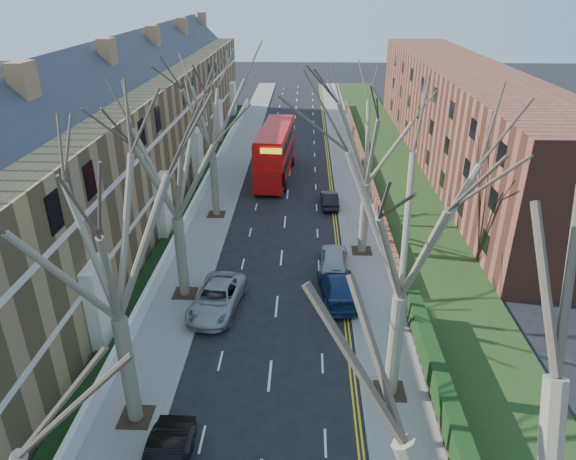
# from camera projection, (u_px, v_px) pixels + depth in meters

# --- Properties ---
(pavement_left) EXTENTS (3.00, 102.00, 0.12)m
(pavement_left) POSITION_uv_depth(u_px,v_px,m) (231.00, 171.00, 52.32)
(pavement_left) COLOR slate
(pavement_left) RESTS_ON ground
(pavement_right) EXTENTS (3.00, 102.00, 0.12)m
(pavement_right) POSITION_uv_depth(u_px,v_px,m) (349.00, 173.00, 51.94)
(pavement_right) COLOR slate
(pavement_right) RESTS_ON ground
(terrace_left) EXTENTS (9.70, 78.00, 13.60)m
(terrace_left) POSITION_uv_depth(u_px,v_px,m) (124.00, 140.00, 42.99)
(terrace_left) COLOR #957F4C
(terrace_left) RESTS_ON ground
(flats_right) EXTENTS (13.97, 54.00, 10.00)m
(flats_right) POSITION_uv_depth(u_px,v_px,m) (460.00, 116.00, 53.04)
(flats_right) COLOR brown
(flats_right) RESTS_ON ground
(front_wall_left) EXTENTS (0.30, 78.00, 1.00)m
(front_wall_left) POSITION_uv_depth(u_px,v_px,m) (200.00, 195.00, 44.93)
(front_wall_left) COLOR white
(front_wall_left) RESTS_ON ground
(grass_verge_right) EXTENTS (6.00, 102.00, 0.06)m
(grass_verge_right) POSITION_uv_depth(u_px,v_px,m) (394.00, 172.00, 51.76)
(grass_verge_right) COLOR #213613
(grass_verge_right) RESTS_ON ground
(tree_left_mid) EXTENTS (10.50, 10.50, 14.71)m
(tree_left_mid) POSITION_uv_depth(u_px,v_px,m) (103.00, 223.00, 18.48)
(tree_left_mid) COLOR brown
(tree_left_mid) RESTS_ON ground
(tree_left_far) EXTENTS (10.15, 10.15, 14.22)m
(tree_left_far) POSITION_uv_depth(u_px,v_px,m) (171.00, 150.00, 27.62)
(tree_left_far) COLOR brown
(tree_left_far) RESTS_ON ground
(tree_left_dist) EXTENTS (10.50, 10.50, 14.71)m
(tree_left_dist) POSITION_uv_depth(u_px,v_px,m) (209.00, 99.00, 38.29)
(tree_left_dist) COLOR brown
(tree_left_dist) RESTS_ON ground
(tree_right_mid) EXTENTS (10.50, 10.50, 14.71)m
(tree_right_mid) POSITION_uv_depth(u_px,v_px,m) (411.00, 206.00, 19.92)
(tree_right_mid) COLOR brown
(tree_right_mid) RESTS_ON ground
(tree_right_far) EXTENTS (10.15, 10.15, 14.22)m
(tree_right_far) POSITION_uv_depth(u_px,v_px,m) (371.00, 124.00, 32.66)
(tree_right_far) COLOR brown
(tree_right_far) RESTS_ON ground
(double_decker_bus) EXTENTS (3.52, 11.84, 4.86)m
(double_decker_bus) POSITION_uv_depth(u_px,v_px,m) (275.00, 154.00, 49.89)
(double_decker_bus) COLOR #BA0E0D
(double_decker_bus) RESTS_ON ground
(car_left_far) EXTENTS (3.21, 5.76, 1.52)m
(car_left_far) POSITION_uv_depth(u_px,v_px,m) (217.00, 298.00, 29.95)
(car_left_far) COLOR #999A9E
(car_left_far) RESTS_ON ground
(car_right_near) EXTENTS (2.61, 5.46, 1.53)m
(car_right_near) POSITION_uv_depth(u_px,v_px,m) (338.00, 287.00, 31.09)
(car_right_near) COLOR navy
(car_right_near) RESTS_ON ground
(car_right_mid) EXTENTS (2.09, 4.70, 1.57)m
(car_right_mid) POSITION_uv_depth(u_px,v_px,m) (334.00, 259.00, 34.11)
(car_right_mid) COLOR #A1A5A9
(car_right_mid) RESTS_ON ground
(car_right_far) EXTENTS (1.52, 3.91, 1.27)m
(car_right_far) POSITION_uv_depth(u_px,v_px,m) (329.00, 199.00, 43.99)
(car_right_far) COLOR black
(car_right_far) RESTS_ON ground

